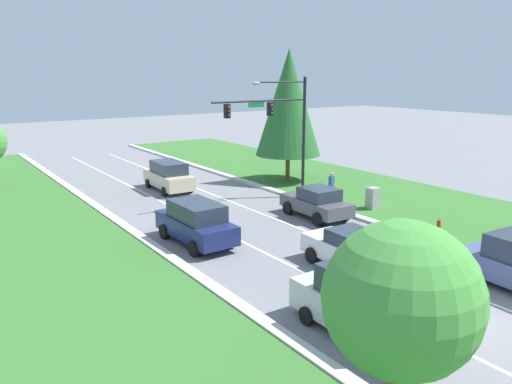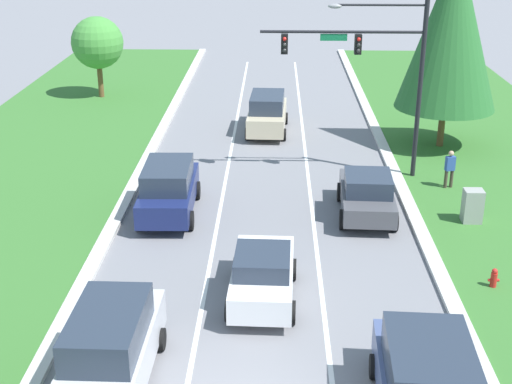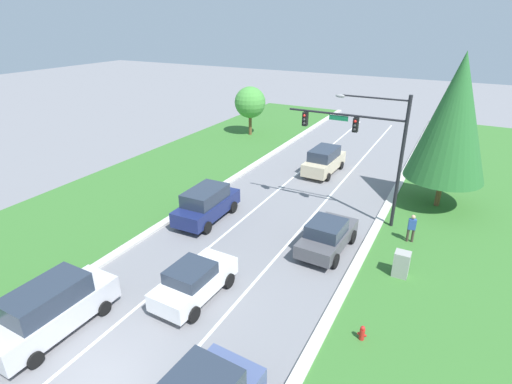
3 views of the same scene
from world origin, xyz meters
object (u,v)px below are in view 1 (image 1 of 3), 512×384
at_px(navy_suv, 196,222).
at_px(pedestrian, 331,184).
at_px(champagne_suv, 169,176).
at_px(conifer_far_right_tree, 289,103).
at_px(white_sedan, 350,249).
at_px(traffic_signal_mast, 280,120).
at_px(graphite_sedan, 317,202).
at_px(silver_suv, 365,305).
at_px(oak_far_left_tree, 401,300).
at_px(utility_cabinet, 373,199).
at_px(fire_hydrant, 439,226).

distance_m(navy_suv, pedestrian, 11.67).
height_order(champagne_suv, conifer_far_right_tree, conifer_far_right_tree).
relative_size(navy_suv, white_sedan, 1.15).
bearing_deg(traffic_signal_mast, champagne_suv, 124.45).
xyz_separation_m(graphite_sedan, conifer_far_right_tree, (4.61, 8.47, 4.93)).
distance_m(navy_suv, silver_suv, 10.60).
distance_m(traffic_signal_mast, graphite_sedan, 5.99).
bearing_deg(pedestrian, white_sedan, 35.51).
xyz_separation_m(traffic_signal_mast, white_sedan, (-4.44, -10.64, -4.23)).
height_order(conifer_far_right_tree, oak_far_left_tree, conifer_far_right_tree).
bearing_deg(utility_cabinet, navy_suv, 176.96).
relative_size(white_sedan, pedestrian, 2.50).
relative_size(navy_suv, utility_cabinet, 3.61).
bearing_deg(silver_suv, conifer_far_right_tree, 58.65).
bearing_deg(graphite_sedan, pedestrian, 39.89).
distance_m(graphite_sedan, pedestrian, 4.72).
relative_size(traffic_signal_mast, utility_cabinet, 5.71).
xyz_separation_m(white_sedan, pedestrian, (7.60, 9.25, 0.09)).
bearing_deg(graphite_sedan, conifer_far_right_tree, 64.21).
height_order(navy_suv, fire_hydrant, navy_suv).
distance_m(traffic_signal_mast, white_sedan, 12.28).
bearing_deg(utility_cabinet, champagne_suv, 124.12).
xyz_separation_m(graphite_sedan, oak_far_left_tree, (-10.49, -14.30, 2.65)).
xyz_separation_m(navy_suv, silver_suv, (0.09, -10.60, 0.02)).
relative_size(white_sedan, graphite_sedan, 0.95).
bearing_deg(oak_far_left_tree, utility_cabinet, 43.64).
bearing_deg(white_sedan, navy_suv, 122.08).
distance_m(pedestrian, conifer_far_right_tree, 7.49).
bearing_deg(utility_cabinet, white_sedan, -143.08).
height_order(fire_hydrant, conifer_far_right_tree, conifer_far_right_tree).
relative_size(traffic_signal_mast, oak_far_left_tree, 1.49).
xyz_separation_m(utility_cabinet, conifer_far_right_tree, (0.76, 9.10, 5.14)).
xyz_separation_m(white_sedan, fire_hydrant, (7.13, 0.85, -0.51)).
relative_size(champagne_suv, oak_far_left_tree, 0.95).
height_order(traffic_signal_mast, fire_hydrant, traffic_signal_mast).
bearing_deg(navy_suv, silver_suv, -90.72).
bearing_deg(silver_suv, graphite_sedan, 55.86).
height_order(utility_cabinet, pedestrian, pedestrian).
height_order(silver_suv, oak_far_left_tree, oak_far_left_tree).
xyz_separation_m(silver_suv, pedestrian, (11.22, 13.47, -0.13)).
distance_m(traffic_signal_mast, fire_hydrant, 11.20).
xyz_separation_m(graphite_sedan, fire_hydrant, (3.29, -5.55, -0.54)).
height_order(fire_hydrant, oak_far_left_tree, oak_far_left_tree).
bearing_deg(oak_far_left_tree, champagne_suv, 75.33).
bearing_deg(utility_cabinet, oak_far_left_tree, -136.36).
xyz_separation_m(silver_suv, oak_far_left_tree, (-3.04, -3.68, 2.46)).
xyz_separation_m(white_sedan, silver_suv, (-3.62, -4.22, 0.22)).
distance_m(champagne_suv, pedestrian, 11.07).
bearing_deg(conifer_far_right_tree, fire_hydrant, -95.37).
bearing_deg(graphite_sedan, champagne_suv, 112.63).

